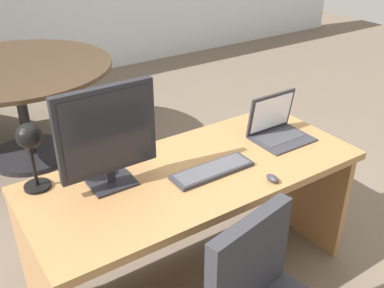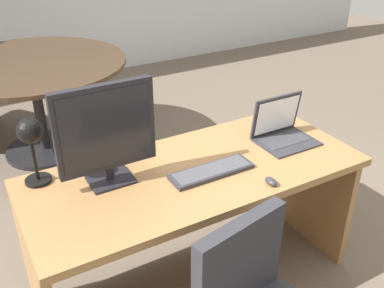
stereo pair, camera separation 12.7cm
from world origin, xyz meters
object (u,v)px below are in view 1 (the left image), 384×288
Objects in this scene: desk at (191,199)px; mouse at (272,178)px; monitor at (107,134)px; desk_lamp at (30,144)px; laptop at (276,124)px; coffee_mug at (103,157)px; meeting_table at (18,89)px; keyboard at (212,170)px.

mouse is (0.23, -0.33, 0.22)m from desk.
desk_lamp is at bearing 155.12° from monitor.
mouse is at bearing -134.25° from laptop.
coffee_mug reaches higher than meeting_table.
mouse is at bearing -49.27° from keyboard.
desk_lamp reaches higher than laptop.
monitor is 1.15× the size of keyboard.
monitor reaches higher than mouse.
mouse is at bearing -55.03° from desk.
monitor reaches higher than keyboard.
coffee_mug is 0.07× the size of meeting_table.
laptop is 2.07m from meeting_table.
desk_lamp reaches higher than mouse.
desk is 0.49m from coffee_mug.
keyboard is at bearing -22.99° from desk_lamp.
desk is 4.96× the size of desk_lamp.
keyboard is at bearing -41.61° from coffee_mug.
monitor is 0.96m from laptop.
meeting_table reaches higher than keyboard.
monitor reaches higher than laptop.
mouse is 0.81m from coffee_mug.
monitor is at bearing -90.71° from meeting_table.
monitor is 1.56× the size of laptop.
coffee_mug is (-0.40, 0.35, 0.03)m from keyboard.
monitor is at bearing -24.88° from desk_lamp.
desk_lamp reaches higher than keyboard.
keyboard is at bearing 130.73° from mouse.
laptop is at bearing -8.77° from desk_lamp.
desk is 23.07× the size of mouse.
mouse is (0.18, -0.21, 0.00)m from keyboard.
desk_lamp is at bearing 157.01° from keyboard.
desk is 3.47× the size of monitor.
coffee_mug is at bearing 7.76° from desk_lamp.
desk is at bearing -34.06° from coffee_mug.
meeting_table is at bearing 101.30° from desk.
desk is at bearing -179.77° from laptop.
meeting_table is (-0.02, 1.61, -0.17)m from coffee_mug.
meeting_table is (0.02, 1.79, -0.39)m from monitor.
mouse is 2.26m from meeting_table.
coffee_mug is (-0.58, 0.57, 0.03)m from mouse.
laptop is at bearing -3.38° from monitor.
coffee_mug is (-0.35, 0.24, 0.25)m from desk.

